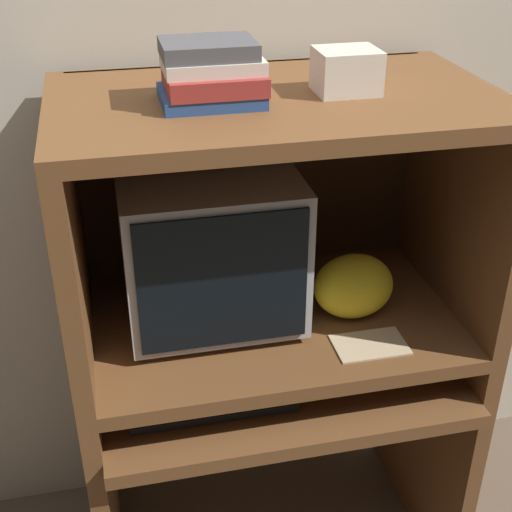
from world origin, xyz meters
The scene contains 11 objects.
wall_back centered at (0.00, 0.62, 1.30)m, with size 6.00×0.06×2.60m.
desk_base centered at (0.00, 0.25, 0.42)m, with size 0.94×0.60×0.66m.
desk_monitor_shelf centered at (0.00, 0.28, 0.76)m, with size 0.94×0.56×0.13m.
hutch_upper centered at (0.00, 0.31, 1.16)m, with size 0.94×0.56×0.55m.
crt_monitor centered at (-0.14, 0.34, 0.98)m, with size 0.40×0.40×0.37m.
keyboard centered at (-0.18, 0.14, 0.68)m, with size 0.38×0.14×0.03m.
mouse centered at (0.06, 0.15, 0.68)m, with size 0.06×0.04×0.03m.
snack_bag centered at (0.19, 0.25, 0.87)m, with size 0.19×0.14×0.16m.
book_stack centered at (-0.14, 0.26, 1.39)m, with size 0.20×0.17×0.12m.
paper_card centered at (0.19, 0.11, 0.79)m, with size 0.17×0.11×0.00m.
storage_box centered at (0.14, 0.26, 1.38)m, with size 0.13×0.11×0.09m.
Camera 1 is at (-0.35, -1.11, 1.76)m, focal length 50.00 mm.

